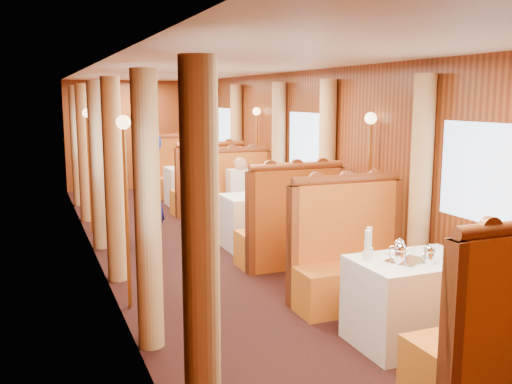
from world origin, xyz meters
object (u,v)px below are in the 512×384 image
table_mid (260,221)px  teapot_left (400,256)px  table_near (414,301)px  passenger (241,188)px  table_far (194,186)px  banquette_near_aft (352,264)px  banquette_mid_fwd (291,233)px  banquette_near_fwd (504,342)px  tea_tray (407,261)px  teapot_back (399,251)px  steward (149,194)px  banquette_far_fwd (209,191)px  banquette_far_aft (181,177)px  fruit_plate (452,257)px  rose_vase_mid (258,183)px  banquette_mid_aft (236,205)px  teapot_right (429,257)px  rose_vase_far (194,158)px

table_mid → teapot_left: bearing=-93.5°
table_near → table_mid: 3.50m
passenger → table_far: bearing=90.0°
banquette_near_aft → banquette_mid_fwd: bearing=90.0°
banquette_near_fwd → tea_tray: size_ratio=3.94×
table_far → teapot_back: 6.93m
banquette_near_fwd → steward: steward is taller
banquette_far_fwd → tea_tray: 6.03m
table_near → banquette_far_fwd: banquette_far_fwd is taller
banquette_far_aft → tea_tray: size_ratio=3.94×
banquette_far_fwd → banquette_near_fwd: bearing=-90.0°
banquette_mid_fwd → table_far: size_ratio=1.28×
banquette_far_fwd → fruit_plate: (0.29, -6.10, 0.35)m
rose_vase_mid → teapot_left: bearing=-93.0°
table_far → passenger: passenger is taller
banquette_mid_aft → teapot_right: bearing=-89.9°
table_mid → banquette_far_fwd: bearing=90.0°
banquette_far_fwd → fruit_plate: size_ratio=6.05×
table_mid → tea_tray: bearing=-91.9°
banquette_near_fwd → teapot_right: size_ratio=8.69×
banquette_near_fwd → tea_tray: banquette_near_fwd is taller
teapot_left → rose_vase_mid: rose_vase_mid is taller
passenger → banquette_far_fwd: bearing=90.0°
banquette_mid_fwd → table_far: 4.51m
table_near → banquette_near_aft: size_ratio=0.78×
table_near → passenger: size_ratio=1.38×
banquette_near_aft → banquette_far_fwd: 4.97m
rose_vase_mid → rose_vase_far: same height
teapot_right → table_near: bearing=78.9°
banquette_far_fwd → rose_vase_mid: bearing=-90.7°
banquette_far_aft → rose_vase_far: banquette_far_aft is taller
banquette_mid_aft → teapot_back: 4.45m
banquette_near_aft → teapot_back: banquette_near_aft is taller
banquette_near_aft → rose_vase_far: banquette_near_aft is taller
table_near → table_far: bearing=90.0°
teapot_back → tea_tray: bearing=-65.7°
banquette_near_fwd → banquette_mid_fwd: 3.50m
banquette_near_fwd → teapot_back: size_ratio=8.43×
banquette_near_aft → banquette_mid_aft: 3.50m
banquette_near_fwd → rose_vase_mid: size_ratio=3.72×
banquette_near_fwd → fruit_plate: size_ratio=6.05×
table_near → fruit_plate: fruit_plate is taller
rose_vase_far → tea_tray: bearing=-91.2°
banquette_mid_aft → table_near: bearing=-90.0°
banquette_near_aft → banquette_far_fwd: bearing=90.0°
steward → passenger: 1.60m
banquette_near_fwd → table_mid: 4.51m
banquette_mid_fwd → rose_vase_mid: banquette_mid_fwd is taller
banquette_far_aft → rose_vase_far: bearing=-88.3°
steward → banquette_mid_fwd: bearing=69.4°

